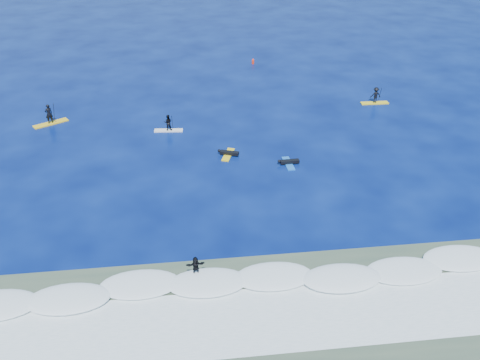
{
  "coord_description": "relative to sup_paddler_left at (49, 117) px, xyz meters",
  "views": [
    {
      "loc": [
        -3.94,
        -34.04,
        21.66
      ],
      "look_at": [
        0.24,
        1.06,
        0.6
      ],
      "focal_mm": 40.0,
      "sensor_mm": 36.0,
      "label": 1
    }
  ],
  "objects": [
    {
      "name": "sup_paddler_left",
      "position": [
        0.0,
        0.0,
        0.0
      ],
      "size": [
        3.27,
        2.37,
        2.32
      ],
      "rotation": [
        0.0,
        0.0,
        0.53
      ],
      "color": "gold",
      "rests_on": "ground"
    },
    {
      "name": "sup_paddler_center",
      "position": [
        11.27,
        -2.94,
        -0.03
      ],
      "size": [
        2.71,
        0.9,
        1.86
      ],
      "rotation": [
        0.0,
        0.0,
        -0.09
      ],
      "color": "silver",
      "rests_on": "ground"
    },
    {
      "name": "shallow_water",
      "position": [
        16.5,
        -28.75,
        -0.72
      ],
      "size": [
        90.0,
        13.0,
        0.01
      ],
      "primitive_type": "cube",
      "color": "#364A3A",
      "rests_on": "ground"
    },
    {
      "name": "wave_surfer",
      "position": [
        12.85,
        -23.8,
        0.04
      ],
      "size": [
        1.89,
        0.7,
        1.34
      ],
      "rotation": [
        0.0,
        0.0,
        0.1
      ],
      "color": "silver",
      "rests_on": "breaking_wave"
    },
    {
      "name": "sup_paddler_right",
      "position": [
        32.68,
        1.21,
        0.07
      ],
      "size": [
        2.91,
        0.78,
        2.03
      ],
      "rotation": [
        0.0,
        0.0,
        -0.02
      ],
      "color": "yellow",
      "rests_on": "ground"
    },
    {
      "name": "whitewater",
      "position": [
        16.5,
        -27.75,
        -0.72
      ],
      "size": [
        34.0,
        5.0,
        0.02
      ],
      "primitive_type": "cube",
      "color": "silver",
      "rests_on": "ground"
    },
    {
      "name": "marker_buoy",
      "position": [
        21.83,
        15.32,
        -0.39
      ],
      "size": [
        0.32,
        0.32,
        0.75
      ],
      "rotation": [
        0.0,
        0.0,
        0.17
      ],
      "color": "red",
      "rests_on": "ground"
    },
    {
      "name": "prone_paddler_near",
      "position": [
        16.36,
        -8.42,
        -0.56
      ],
      "size": [
        1.83,
        2.42,
        0.49
      ],
      "rotation": [
        0.0,
        0.0,
        1.23
      ],
      "color": "yellow",
      "rests_on": "ground"
    },
    {
      "name": "prone_paddler_far",
      "position": [
        21.18,
        -10.58,
        -0.56
      ],
      "size": [
        1.84,
        2.34,
        0.48
      ],
      "rotation": [
        0.0,
        0.0,
        1.62
      ],
      "color": "blue",
      "rests_on": "ground"
    },
    {
      "name": "ground",
      "position": [
        16.5,
        -14.75,
        -0.72
      ],
      "size": [
        160.0,
        160.0,
        0.0
      ],
      "primitive_type": "plane",
      "color": "#030C40",
      "rests_on": "ground"
    },
    {
      "name": "breaking_wave",
      "position": [
        16.5,
        -24.75,
        -0.72
      ],
      "size": [
        40.0,
        6.0,
        0.3
      ],
      "primitive_type": "cube",
      "color": "white",
      "rests_on": "ground"
    }
  ]
}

